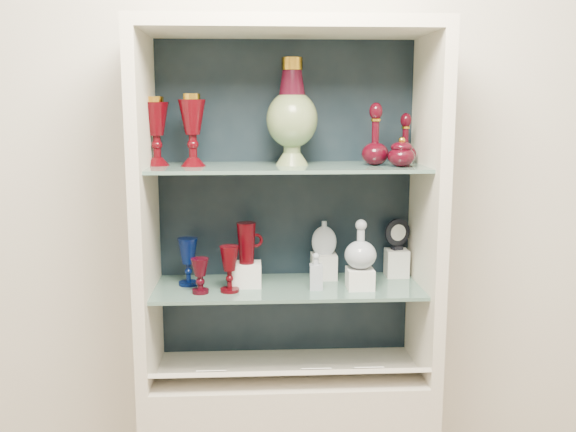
{
  "coord_description": "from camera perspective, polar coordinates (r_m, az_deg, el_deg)",
  "views": [
    {
      "loc": [
        -0.12,
        -0.61,
        1.67
      ],
      "look_at": [
        0.0,
        1.53,
        1.3
      ],
      "focal_mm": 40.0,
      "sensor_mm": 36.0,
      "label": 1
    }
  ],
  "objects": [
    {
      "name": "wall_back",
      "position": [
        2.38,
        -0.29,
        3.28
      ],
      "size": [
        3.5,
        0.02,
        2.8
      ],
      "primitive_type": "cube",
      "color": "beige",
      "rests_on": "ground"
    },
    {
      "name": "cabinet_back_panel",
      "position": [
        2.36,
        -0.25,
        1.39
      ],
      "size": [
        0.98,
        0.02,
        1.15
      ],
      "primitive_type": "cube",
      "color": "black",
      "rests_on": "cabinet_base"
    },
    {
      "name": "cabinet_side_left",
      "position": [
        2.2,
        -12.59,
        0.53
      ],
      "size": [
        0.04,
        0.4,
        1.15
      ],
      "primitive_type": "cube",
      "color": "beige",
      "rests_on": "cabinet_base"
    },
    {
      "name": "cabinet_side_right",
      "position": [
        2.25,
        12.3,
        0.74
      ],
      "size": [
        0.04,
        0.4,
        1.15
      ],
      "primitive_type": "cube",
      "color": "beige",
      "rests_on": "cabinet_base"
    },
    {
      "name": "cabinet_top_cap",
      "position": [
        2.16,
        0.0,
        16.44
      ],
      "size": [
        1.0,
        0.4,
        0.04
      ],
      "primitive_type": "cube",
      "color": "beige",
      "rests_on": "cabinet_side_left"
    },
    {
      "name": "shelf_lower",
      "position": [
        2.25,
        -0.03,
        -6.34
      ],
      "size": [
        0.92,
        0.34,
        0.01
      ],
      "primitive_type": "cube",
      "color": "slate",
      "rests_on": "cabinet_side_left"
    },
    {
      "name": "shelf_upper",
      "position": [
        2.17,
        -0.03,
        4.35
      ],
      "size": [
        0.92,
        0.34,
        0.01
      ],
      "primitive_type": "cube",
      "color": "slate",
      "rests_on": "cabinet_side_left"
    },
    {
      "name": "label_ledge",
      "position": [
        2.22,
        0.16,
        -13.83
      ],
      "size": [
        0.92,
        0.17,
        0.09
      ],
      "primitive_type": "cube",
      "rotation": [
        -0.44,
        0.0,
        0.0
      ],
      "color": "beige",
      "rests_on": "cabinet_base"
    },
    {
      "name": "label_card_0",
      "position": [
        2.22,
        -6.79,
        -13.53
      ],
      "size": [
        0.1,
        0.06,
        0.03
      ],
      "primitive_type": "cube",
      "rotation": [
        -0.44,
        0.0,
        0.0
      ],
      "color": "white",
      "rests_on": "label_ledge"
    },
    {
      "name": "label_card_1",
      "position": [
        2.25,
        7.09,
        -13.23
      ],
      "size": [
        0.1,
        0.06,
        0.03
      ],
      "primitive_type": "cube",
      "rotation": [
        -0.44,
        0.0,
        0.0
      ],
      "color": "white",
      "rests_on": "label_ledge"
    },
    {
      "name": "label_card_2",
      "position": [
        2.22,
        2.47,
        -13.41
      ],
      "size": [
        0.1,
        0.06,
        0.03
      ],
      "primitive_type": "cube",
      "rotation": [
        -0.44,
        0.0,
        0.0
      ],
      "color": "white",
      "rests_on": "label_ledge"
    },
    {
      "name": "pedestal_lamp_left",
      "position": [
        2.21,
        -11.62,
        7.39
      ],
      "size": [
        0.11,
        0.11,
        0.23
      ],
      "primitive_type": null,
      "rotation": [
        0.0,
        0.0,
        0.22
      ],
      "color": "#4B050A",
      "rests_on": "shelf_upper"
    },
    {
      "name": "pedestal_lamp_right",
      "position": [
        2.17,
        -8.49,
        7.55
      ],
      "size": [
        0.12,
        0.12,
        0.24
      ],
      "primitive_type": null,
      "rotation": [
        0.0,
        0.0,
        0.39
      ],
      "color": "#4B050A",
      "rests_on": "shelf_upper"
    },
    {
      "name": "enamel_urn",
      "position": [
        2.19,
        0.36,
        9.24
      ],
      "size": [
        0.21,
        0.21,
        0.36
      ],
      "primitive_type": null,
      "rotation": [
        0.0,
        0.0,
        -0.26
      ],
      "color": "#094111",
      "rests_on": "shelf_upper"
    },
    {
      "name": "ruby_decanter_a",
      "position": [
        2.19,
        7.78,
        7.55
      ],
      "size": [
        0.11,
        0.11,
        0.24
      ],
      "primitive_type": null,
      "rotation": [
        0.0,
        0.0,
        0.25
      ],
      "color": "#3C0610",
      "rests_on": "shelf_upper"
    },
    {
      "name": "ruby_decanter_b",
      "position": [
        2.27,
        10.39,
        6.92
      ],
      "size": [
        0.08,
        0.08,
        0.19
      ],
      "primitive_type": null,
      "rotation": [
        0.0,
        0.0,
        0.07
      ],
      "color": "#3C0610",
      "rests_on": "shelf_upper"
    },
    {
      "name": "lidded_bowl",
      "position": [
        2.16,
        10.05,
        5.66
      ],
      "size": [
        0.11,
        0.11,
        0.1
      ],
      "primitive_type": null,
      "rotation": [
        0.0,
        0.0,
        0.24
      ],
      "color": "#3C0610",
      "rests_on": "shelf_upper"
    },
    {
      "name": "cobalt_goblet",
      "position": [
        2.27,
        -8.87,
        -4.04
      ],
      "size": [
        0.07,
        0.07,
        0.17
      ],
      "primitive_type": null,
      "rotation": [
        0.0,
        0.0,
        -0.03
      ],
      "color": "#041040",
      "rests_on": "shelf_lower"
    },
    {
      "name": "ruby_goblet_tall",
      "position": [
        2.17,
        -5.23,
        -4.72
      ],
      "size": [
        0.08,
        0.08,
        0.16
      ],
      "primitive_type": null,
      "rotation": [
        0.0,
        0.0,
        -0.34
      ],
      "color": "#4B050A",
      "rests_on": "shelf_lower"
    },
    {
      "name": "ruby_goblet_small",
      "position": [
        2.17,
        -7.82,
        -5.3
      ],
      "size": [
        0.06,
        0.06,
        0.12
      ],
      "primitive_type": null,
      "rotation": [
        0.0,
        0.0,
        -0.04
      ],
      "color": "#3C0610",
      "rests_on": "shelf_lower"
    },
    {
      "name": "riser_ruby_pitcher",
      "position": [
        2.25,
        -3.69,
        -5.2
      ],
      "size": [
        0.1,
        0.1,
        0.08
      ],
      "primitive_type": "cube",
      "color": "silver",
      "rests_on": "shelf_lower"
    },
    {
      "name": "ruby_pitcher",
      "position": [
        2.22,
        -3.72,
        -2.42
      ],
      "size": [
        0.12,
        0.09,
        0.14
      ],
      "primitive_type": null,
      "rotation": [
        0.0,
        0.0,
        0.24
      ],
      "color": "#4B050A",
      "rests_on": "riser_ruby_pitcher"
    },
    {
      "name": "clear_square_bottle",
      "position": [
        2.19,
        2.51,
        -4.92
      ],
      "size": [
        0.05,
        0.05,
        0.13
      ],
      "primitive_type": null,
      "rotation": [
        0.0,
        0.0,
        -0.02
      ],
      "color": "#97A2AF",
      "rests_on": "shelf_lower"
    },
    {
      "name": "riser_flat_flask",
      "position": [
        2.34,
        3.2,
        -4.47
      ],
      "size": [
        0.09,
        0.09,
        0.09
      ],
      "primitive_type": "cube",
      "color": "silver",
      "rests_on": "shelf_lower"
    },
    {
      "name": "flat_flask",
      "position": [
        2.31,
        3.23,
        -1.88
      ],
      "size": [
        0.09,
        0.05,
        0.13
      ],
      "primitive_type": null,
      "rotation": [
        0.0,
        0.0,
        -0.15
      ],
      "color": "#ADB7C0",
      "rests_on": "riser_flat_flask"
    },
    {
      "name": "riser_clear_round_decanter",
      "position": [
        2.22,
        6.42,
        -5.55
      ],
      "size": [
        0.09,
        0.09,
        0.07
      ],
      "primitive_type": "cube",
      "color": "silver",
      "rests_on": "shelf_lower"
    },
    {
      "name": "clear_round_decanter",
      "position": [
        2.19,
        6.48,
        -2.62
      ],
      "size": [
        0.14,
        0.14,
        0.16
      ],
      "primitive_type": null,
      "rotation": [
        0.0,
        0.0,
        -0.37
      ],
      "color": "#97A2AF",
      "rests_on": "riser_clear_round_decanter"
    },
    {
      "name": "riser_cameo_medallion",
      "position": [
        2.39,
        9.62,
        -4.13
      ],
      "size": [
        0.08,
        0.08,
        0.1
      ],
      "primitive_type": "cube",
      "color": "silver",
      "rests_on": "shelf_lower"
    },
    {
      "name": "cameo_medallion",
      "position": [
        2.37,
        9.7,
        -1.57
      ],
      "size": [
        0.11,
        0.07,
        0.12
      ],
      "primitive_type": null,
      "rotation": [
        0.0,
        0.0,
        0.32
      ],
      "color": "black",
      "rests_on": "riser_cameo_medallion"
    }
  ]
}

